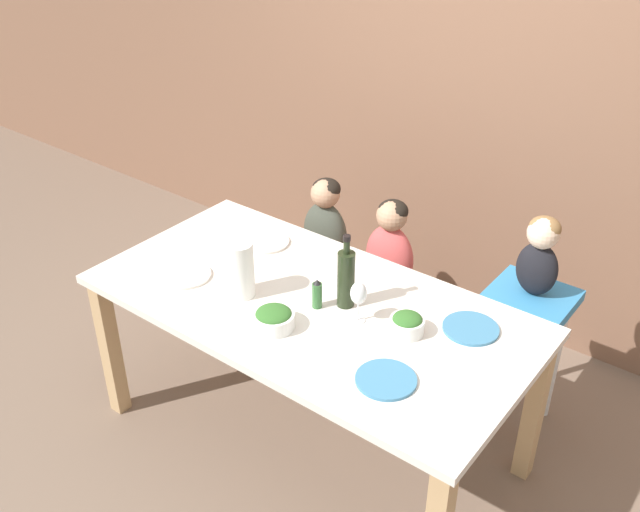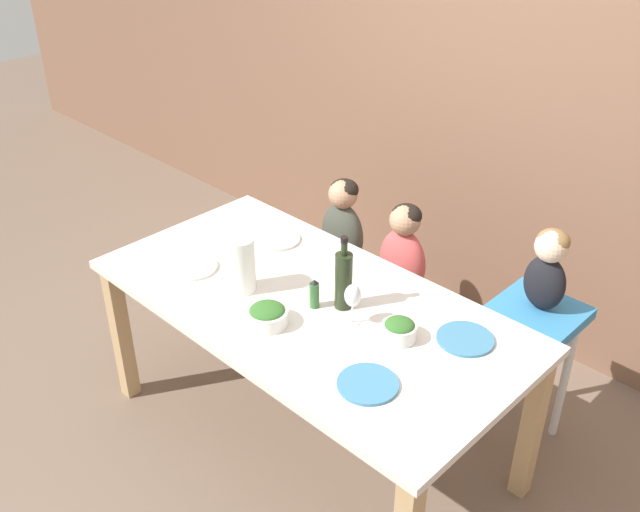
% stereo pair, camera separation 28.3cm
% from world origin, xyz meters
% --- Properties ---
extents(ground_plane, '(14.00, 14.00, 0.00)m').
position_xyz_m(ground_plane, '(0.00, 0.00, 0.00)').
color(ground_plane, '#705B4C').
extents(wall_back, '(10.00, 0.06, 2.70)m').
position_xyz_m(wall_back, '(0.00, 1.39, 1.35)').
color(wall_back, brown).
rests_on(wall_back, ground_plane).
extents(dining_table, '(1.82, 0.92, 0.76)m').
position_xyz_m(dining_table, '(0.00, 0.00, 0.67)').
color(dining_table, silver).
rests_on(dining_table, ground_plane).
extents(chair_far_left, '(0.41, 0.38, 0.45)m').
position_xyz_m(chair_far_left, '(-0.44, 0.68, 0.37)').
color(chair_far_left, silver).
rests_on(chair_far_left, ground_plane).
extents(chair_far_center, '(0.41, 0.38, 0.45)m').
position_xyz_m(chair_far_center, '(-0.05, 0.68, 0.37)').
color(chair_far_center, silver).
rests_on(chair_far_center, ground_plane).
extents(chair_right_highchair, '(0.35, 0.32, 0.71)m').
position_xyz_m(chair_right_highchair, '(0.66, 0.68, 0.55)').
color(chair_right_highchair, silver).
rests_on(chair_right_highchair, ground_plane).
extents(person_child_left, '(0.25, 0.15, 0.48)m').
position_xyz_m(person_child_left, '(-0.44, 0.69, 0.69)').
color(person_child_left, '#3D4238').
rests_on(person_child_left, chair_far_left).
extents(person_child_center, '(0.25, 0.15, 0.48)m').
position_xyz_m(person_child_center, '(-0.05, 0.69, 0.69)').
color(person_child_center, '#C64C4C').
rests_on(person_child_center, chair_far_center).
extents(person_baby_right, '(0.18, 0.14, 0.36)m').
position_xyz_m(person_baby_right, '(0.66, 0.69, 0.91)').
color(person_baby_right, black).
rests_on(person_baby_right, chair_right_highchair).
extents(wine_bottle, '(0.07, 0.07, 0.32)m').
position_xyz_m(wine_bottle, '(0.13, 0.07, 0.89)').
color(wine_bottle, '#232D19').
rests_on(wine_bottle, dining_table).
extents(paper_towel_roll, '(0.11, 0.11, 0.24)m').
position_xyz_m(paper_towel_roll, '(-0.25, -0.13, 0.88)').
color(paper_towel_roll, white).
rests_on(paper_towel_roll, dining_table).
extents(wine_glass_near, '(0.06, 0.06, 0.17)m').
position_xyz_m(wine_glass_near, '(0.23, 0.01, 0.88)').
color(wine_glass_near, white).
rests_on(wine_glass_near, dining_table).
extents(salad_bowl_large, '(0.16, 0.16, 0.08)m').
position_xyz_m(salad_bowl_large, '(-0.00, -0.22, 0.80)').
color(salad_bowl_large, white).
rests_on(salad_bowl_large, dining_table).
extents(salad_bowl_small, '(0.13, 0.13, 0.08)m').
position_xyz_m(salad_bowl_small, '(0.42, 0.06, 0.80)').
color(salad_bowl_small, white).
rests_on(salad_bowl_small, dining_table).
extents(dinner_plate_front_left, '(0.22, 0.22, 0.01)m').
position_xyz_m(dinner_plate_front_left, '(-0.53, -0.18, 0.77)').
color(dinner_plate_front_left, silver).
rests_on(dinner_plate_front_left, dining_table).
extents(dinner_plate_back_left, '(0.22, 0.22, 0.01)m').
position_xyz_m(dinner_plate_back_left, '(-0.45, 0.25, 0.77)').
color(dinner_plate_back_left, silver).
rests_on(dinner_plate_back_left, dining_table).
extents(dinner_plate_back_right, '(0.22, 0.22, 0.01)m').
position_xyz_m(dinner_plate_back_right, '(0.60, 0.22, 0.77)').
color(dinner_plate_back_right, teal).
rests_on(dinner_plate_back_right, dining_table).
extents(dinner_plate_front_right, '(0.22, 0.22, 0.01)m').
position_xyz_m(dinner_plate_front_right, '(0.51, -0.22, 0.77)').
color(dinner_plate_front_right, teal).
rests_on(dinner_plate_front_right, dining_table).
extents(condiment_bottle_hot_sauce, '(0.04, 0.04, 0.13)m').
position_xyz_m(condiment_bottle_hot_sauce, '(0.05, -0.01, 0.82)').
color(condiment_bottle_hot_sauce, '#336633').
rests_on(condiment_bottle_hot_sauce, dining_table).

